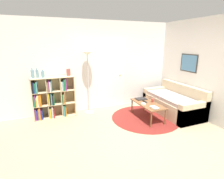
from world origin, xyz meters
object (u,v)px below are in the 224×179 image
object	(u,v)px
coffee_table	(148,105)
bottle_middle	(37,74)
bookshelf	(52,98)
bottle_left	(33,74)
vase_on_shelf	(68,72)
bowl	(144,104)
couch	(174,103)
cup	(153,100)
floor_lamp	(87,62)
bottle_right	(43,74)
laptop	(141,99)

from	to	relation	value
coffee_table	bottle_middle	distance (m)	2.96
bookshelf	bottle_left	xyz separation A→B (m)	(-0.39, -0.02, 0.68)
bottle_middle	vase_on_shelf	world-z (taller)	bottle_middle
bookshelf	vase_on_shelf	distance (m)	0.83
bowl	couch	bearing A→B (deg)	5.90
cup	bottle_middle	world-z (taller)	bottle_middle
cup	bottle_left	xyz separation A→B (m)	(-2.92, 0.99, 0.75)
coffee_table	couch	bearing A→B (deg)	4.40
floor_lamp	bottle_right	size ratio (longest dim) A/B	8.48
floor_lamp	couch	bearing A→B (deg)	-21.44
coffee_table	cup	distance (m)	0.20
bottle_middle	bottle_right	size ratio (longest dim) A/B	1.19
bowl	cup	size ratio (longest dim) A/B	1.37
coffee_table	bottle_right	xyz separation A→B (m)	(-2.51, 1.02, 0.82)
bookshelf	vase_on_shelf	bearing A→B (deg)	-0.35
bottle_right	bowl	bearing A→B (deg)	-24.15
laptop	bottle_right	distance (m)	2.72
couch	vase_on_shelf	distance (m)	3.11
couch	bottle_right	distance (m)	3.70
bookshelf	bottle_right	xyz separation A→B (m)	(-0.15, -0.03, 0.66)
couch	coffee_table	xyz separation A→B (m)	(-0.94, -0.07, 0.10)
bowl	bottle_left	size ratio (longest dim) A/B	0.49
couch	vase_on_shelf	world-z (taller)	vase_on_shelf
bookshelf	cup	xyz separation A→B (m)	(2.53, -1.01, -0.07)
couch	bottle_left	bearing A→B (deg)	165.54
bookshelf	couch	bearing A→B (deg)	-16.39
floor_lamp	cup	size ratio (longest dim) A/B	18.97
floor_lamp	bowl	xyz separation A→B (m)	(1.20, -1.01, -1.04)
couch	bottle_left	size ratio (longest dim) A/B	6.77
floor_lamp	couch	size ratio (longest dim) A/B	1.00
bookshelf	bottle_right	distance (m)	0.68
floor_lamp	bookshelf	bearing A→B (deg)	176.08
couch	bottle_middle	xyz separation A→B (m)	(-3.58, 0.97, 0.93)
floor_lamp	vase_on_shelf	xyz separation A→B (m)	(-0.52, 0.07, -0.27)
bowl	bottle_left	world-z (taller)	bottle_left
laptop	cup	size ratio (longest dim) A/B	3.46
couch	cup	xyz separation A→B (m)	(-0.77, -0.04, 0.19)
bowl	bottle_right	xyz separation A→B (m)	(-2.36, 1.06, 0.76)
bottle_left	floor_lamp	bearing A→B (deg)	-2.10
cup	bowl	bearing A→B (deg)	-167.17
bottle_left	bottle_middle	size ratio (longest dim) A/B	1.05
laptop	bottle_middle	distance (m)	2.85
floor_lamp	bottle_middle	size ratio (longest dim) A/B	7.14
couch	bottle_left	world-z (taller)	bottle_left
bottle_middle	floor_lamp	bearing A→B (deg)	-3.01
bookshelf	bottle_right	world-z (taller)	bottle_right
bottle_left	bowl	bearing A→B (deg)	-22.34
couch	bowl	xyz separation A→B (m)	(-1.10, -0.11, 0.16)
bookshelf	bottle_left	distance (m)	0.79
bottle_middle	bookshelf	bearing A→B (deg)	0.19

